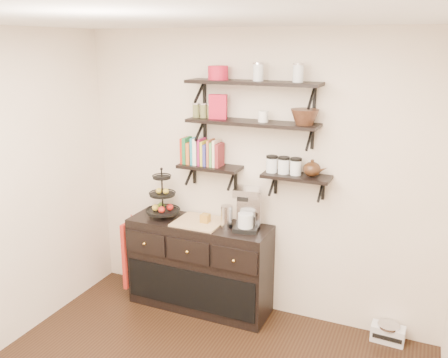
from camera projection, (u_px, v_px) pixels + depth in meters
ceiling at (150, 17)px, 2.54m from camera, size 3.50×3.50×0.02m
back_wall at (256, 177)px, 4.45m from camera, size 3.50×0.02×2.70m
shelf_top at (253, 83)px, 4.09m from camera, size 1.20×0.27×0.23m
shelf_mid at (252, 123)px, 4.19m from camera, size 1.20×0.27×0.23m
shelf_low_left at (210, 168)px, 4.49m from camera, size 0.60×0.25×0.23m
shelf_low_right at (296, 177)px, 4.17m from camera, size 0.60×0.25×0.23m
cookbooks at (205, 153)px, 4.47m from camera, size 0.43×0.15×0.26m
glass_canisters at (284, 166)px, 4.19m from camera, size 0.32×0.10×0.13m
sideboard at (200, 265)px, 4.68m from camera, size 1.40×0.50×0.92m
fruit_stand at (163, 201)px, 4.67m from camera, size 0.33×0.33×0.48m
candle at (205, 218)px, 4.52m from camera, size 0.08×0.08×0.08m
coffee_maker at (248, 210)px, 4.34m from camera, size 0.25×0.25×0.41m
thermal_carafe at (227, 217)px, 4.39m from camera, size 0.11×0.11×0.22m
apron at (132, 252)px, 4.86m from camera, size 0.04×0.30×0.69m
radio at (388, 333)px, 4.21m from camera, size 0.29×0.20×0.17m
recipe_box at (218, 107)px, 4.28m from camera, size 0.17×0.09×0.22m
walnut_bowl at (305, 117)px, 3.98m from camera, size 0.24×0.24×0.13m
ramekins at (263, 116)px, 4.13m from camera, size 0.09×0.09×0.10m
teapot at (312, 168)px, 4.09m from camera, size 0.23×0.19×0.15m
red_pot at (218, 73)px, 4.19m from camera, size 0.18×0.18×0.12m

